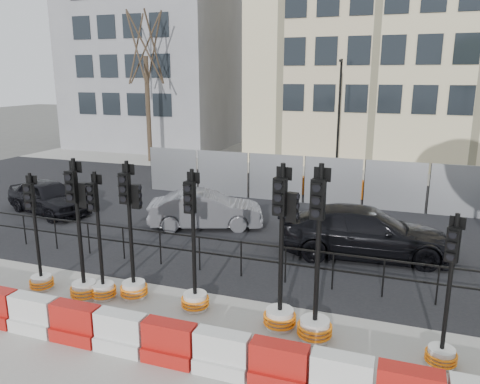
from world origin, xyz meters
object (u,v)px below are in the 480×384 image
at_px(traffic_signal_h, 443,336).
at_px(car_a, 48,197).
at_px(traffic_signal_d, 133,267).
at_px(traffic_signal_a, 40,267).
at_px(car_c, 365,232).

relative_size(traffic_signal_h, car_a, 0.70).
bearing_deg(traffic_signal_d, traffic_signal_a, -172.36).
distance_m(car_a, car_c, 11.92).
bearing_deg(traffic_signal_h, car_c, 128.57).
bearing_deg(traffic_signal_h, traffic_signal_d, -165.00).
xyz_separation_m(traffic_signal_d, traffic_signal_h, (6.79, -0.47, -0.19)).
height_order(traffic_signal_d, traffic_signal_h, traffic_signal_d).
xyz_separation_m(traffic_signal_d, car_c, (4.97, 4.64, -0.07)).
bearing_deg(car_c, traffic_signal_a, 116.53).
height_order(traffic_signal_a, traffic_signal_h, traffic_signal_a).
bearing_deg(traffic_signal_a, traffic_signal_d, -4.63).
bearing_deg(traffic_signal_h, car_a, 176.93).
distance_m(traffic_signal_h, car_a, 14.81).
distance_m(traffic_signal_a, car_a, 7.08).
bearing_deg(traffic_signal_d, traffic_signal_h, -5.13).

